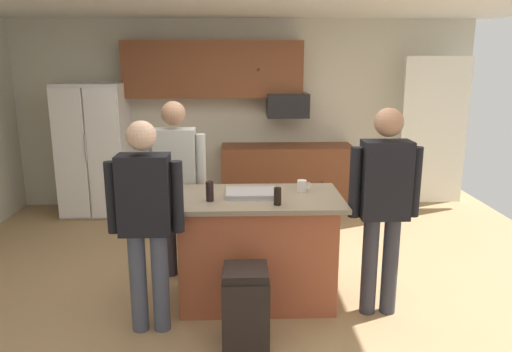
% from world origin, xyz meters
% --- Properties ---
extents(floor, '(7.04, 7.04, 0.00)m').
position_xyz_m(floor, '(0.00, 0.00, 0.00)').
color(floor, tan).
rests_on(floor, ground).
extents(back_wall, '(6.40, 0.10, 2.60)m').
position_xyz_m(back_wall, '(0.00, 2.80, 1.30)').
color(back_wall, beige).
rests_on(back_wall, ground).
extents(french_door_window_panel, '(0.90, 0.06, 2.00)m').
position_xyz_m(french_door_window_panel, '(2.60, 2.40, 1.10)').
color(french_door_window_panel, white).
rests_on(french_door_window_panel, ground).
extents(cabinet_run_upper, '(2.40, 0.38, 0.75)m').
position_xyz_m(cabinet_run_upper, '(-0.40, 2.60, 1.93)').
color(cabinet_run_upper, brown).
extents(cabinet_run_lower, '(1.80, 0.63, 0.90)m').
position_xyz_m(cabinet_run_lower, '(0.60, 2.48, 0.45)').
color(cabinet_run_lower, brown).
rests_on(cabinet_run_lower, ground).
extents(refrigerator, '(0.86, 0.76, 1.76)m').
position_xyz_m(refrigerator, '(-2.00, 2.38, 0.88)').
color(refrigerator, white).
rests_on(refrigerator, ground).
extents(microwave_over_range, '(0.56, 0.40, 0.32)m').
position_xyz_m(microwave_over_range, '(0.60, 2.50, 1.45)').
color(microwave_over_range, black).
extents(kitchen_island, '(1.42, 0.83, 0.95)m').
position_xyz_m(kitchen_island, '(0.09, -0.21, 0.48)').
color(kitchen_island, '#AD5638').
rests_on(kitchen_island, ground).
extents(person_guest_by_door, '(0.57, 0.23, 1.71)m').
position_xyz_m(person_guest_by_door, '(1.09, -0.46, 0.99)').
color(person_guest_by_door, '#383842').
rests_on(person_guest_by_door, ground).
extents(person_host_foreground, '(0.57, 0.22, 1.65)m').
position_xyz_m(person_host_foreground, '(-0.76, -0.67, 0.95)').
color(person_host_foreground, '#4C5166').
rests_on(person_host_foreground, ground).
extents(person_elder_center, '(0.57, 0.22, 1.70)m').
position_xyz_m(person_elder_center, '(-0.66, 0.34, 0.98)').
color(person_elder_center, '#383842').
rests_on(person_elder_center, ground).
extents(mug_blue_stoneware, '(0.12, 0.08, 0.10)m').
position_xyz_m(mug_blue_stoneware, '(0.48, -0.08, 1.00)').
color(mug_blue_stoneware, white).
rests_on(mug_blue_stoneware, kitchen_island).
extents(glass_pilsner, '(0.06, 0.06, 0.14)m').
position_xyz_m(glass_pilsner, '(0.24, -0.46, 1.02)').
color(glass_pilsner, black).
rests_on(glass_pilsner, kitchen_island).
extents(glass_stout_tall, '(0.06, 0.06, 0.16)m').
position_xyz_m(glass_stout_tall, '(-0.30, -0.34, 1.03)').
color(glass_stout_tall, black).
rests_on(glass_stout_tall, kitchen_island).
extents(serving_tray, '(0.44, 0.30, 0.04)m').
position_xyz_m(serving_tray, '(0.05, -0.20, 0.97)').
color(serving_tray, '#B7B7BC').
rests_on(serving_tray, kitchen_island).
extents(trash_bin, '(0.34, 0.34, 0.61)m').
position_xyz_m(trash_bin, '(-0.02, -0.90, 0.30)').
color(trash_bin, black).
rests_on(trash_bin, ground).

